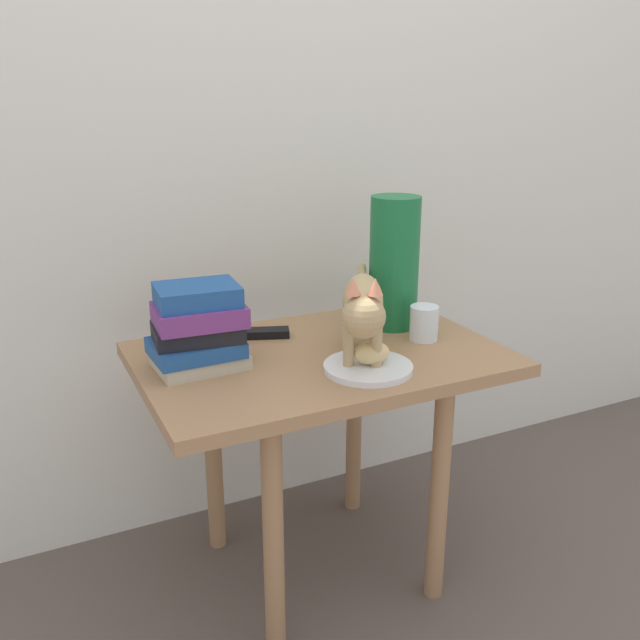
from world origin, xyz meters
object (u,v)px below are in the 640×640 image
(bread_roll, at_px, (371,353))
(side_table, at_px, (320,387))
(plate, at_px, (368,368))
(candle_jar, at_px, (424,325))
(book_stack, at_px, (198,328))
(tv_remote, at_px, (259,333))
(cat, at_px, (363,306))
(green_vase, at_px, (394,263))

(bread_roll, bearing_deg, side_table, 111.77)
(plate, relative_size, bread_roll, 2.44)
(candle_jar, bearing_deg, book_stack, 173.06)
(candle_jar, relative_size, tv_remote, 0.57)
(tv_remote, bearing_deg, cat, -39.72)
(book_stack, relative_size, tv_remote, 1.38)
(bread_roll, height_order, cat, cat)
(green_vase, relative_size, tv_remote, 2.23)
(cat, height_order, candle_jar, cat)
(bread_roll, bearing_deg, cat, 86.59)
(green_vase, bearing_deg, cat, -135.83)
(cat, relative_size, green_vase, 1.29)
(side_table, relative_size, tv_remote, 5.53)
(bread_roll, bearing_deg, green_vase, 50.06)
(candle_jar, bearing_deg, green_vase, 96.09)
(bread_roll, height_order, green_vase, green_vase)
(bread_roll, distance_m, cat, 0.10)
(plate, distance_m, cat, 0.14)
(bread_roll, relative_size, tv_remote, 0.53)
(book_stack, distance_m, candle_jar, 0.55)
(side_table, relative_size, plate, 4.25)
(side_table, distance_m, candle_jar, 0.30)
(cat, bearing_deg, bread_roll, -93.41)
(side_table, xyz_separation_m, plate, (0.05, -0.14, 0.09))
(bread_roll, height_order, tv_remote, bread_roll)
(bread_roll, height_order, candle_jar, candle_jar)
(plate, height_order, book_stack, book_stack)
(cat, bearing_deg, tv_remote, 120.31)
(plate, distance_m, book_stack, 0.38)
(plate, distance_m, candle_jar, 0.25)
(side_table, xyz_separation_m, tv_remote, (-0.09, 0.16, 0.10))
(book_stack, distance_m, green_vase, 0.54)
(cat, xyz_separation_m, tv_remote, (-0.15, 0.26, -0.12))
(book_stack, bearing_deg, side_table, -7.39)
(bread_roll, xyz_separation_m, tv_remote, (-0.15, 0.30, -0.03))
(plate, bearing_deg, bread_roll, 12.20)
(book_stack, relative_size, candle_jar, 2.43)
(bread_roll, relative_size, green_vase, 0.24)
(cat, distance_m, candle_jar, 0.24)
(cat, xyz_separation_m, candle_jar, (0.21, 0.06, -0.09))
(book_stack, xyz_separation_m, green_vase, (0.53, 0.06, 0.08))
(side_table, xyz_separation_m, bread_roll, (0.06, -0.14, 0.13))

